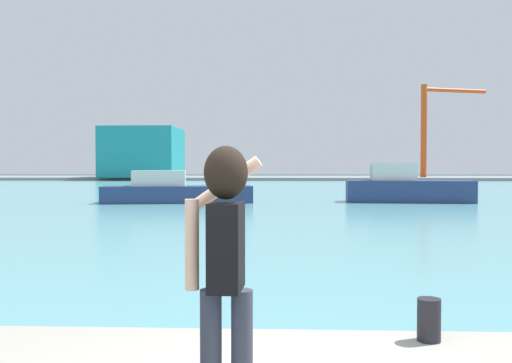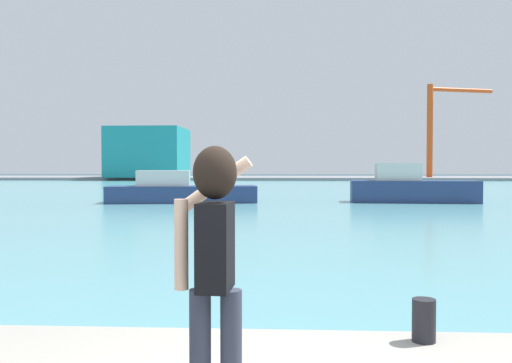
% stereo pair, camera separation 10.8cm
% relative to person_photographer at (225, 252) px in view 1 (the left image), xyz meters
% --- Properties ---
extents(ground_plane, '(220.00, 220.00, 0.00)m').
position_rel_person_photographer_xyz_m(ground_plane, '(0.50, 49.88, -1.65)').
color(ground_plane, '#334751').
extents(harbor_water, '(140.00, 100.00, 0.02)m').
position_rel_person_photographer_xyz_m(harbor_water, '(0.50, 51.88, -1.64)').
color(harbor_water, '#599EA8').
rests_on(harbor_water, ground_plane).
extents(far_shore_dock, '(140.00, 20.00, 0.47)m').
position_rel_person_photographer_xyz_m(far_shore_dock, '(0.50, 91.88, -1.41)').
color(far_shore_dock, gray).
rests_on(far_shore_dock, ground_plane).
extents(person_photographer, '(0.53, 0.55, 1.74)m').
position_rel_person_photographer_xyz_m(person_photographer, '(0.00, 0.00, 0.00)').
color(person_photographer, '#2D3342').
rests_on(person_photographer, quay_promenade).
extents(harbor_bollard, '(0.21, 0.21, 0.39)m').
position_rel_person_photographer_xyz_m(harbor_bollard, '(1.73, 1.58, -0.87)').
color(harbor_bollard, black).
rests_on(harbor_bollard, quay_promenade).
extents(boat_moored, '(9.22, 3.78, 1.96)m').
position_rel_person_photographer_xyz_m(boat_moored, '(-5.98, 29.11, -0.93)').
color(boat_moored, navy).
rests_on(boat_moored, harbor_water).
extents(boat_moored_2, '(7.68, 2.78, 2.39)m').
position_rel_person_photographer_xyz_m(boat_moored_2, '(8.18, 30.06, -0.75)').
color(boat_moored_2, navy).
rests_on(boat_moored_2, harbor_water).
extents(warehouse_left, '(12.06, 12.19, 8.24)m').
position_rel_person_photographer_xyz_m(warehouse_left, '(-22.44, 86.60, 2.95)').
color(warehouse_left, teal).
rests_on(warehouse_left, far_shore_dock).
extents(port_crane, '(11.94, 4.17, 15.67)m').
position_rel_person_photographer_xyz_m(port_crane, '(26.50, 89.81, 8.56)').
color(port_crane, '#D84C19').
rests_on(port_crane, far_shore_dock).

